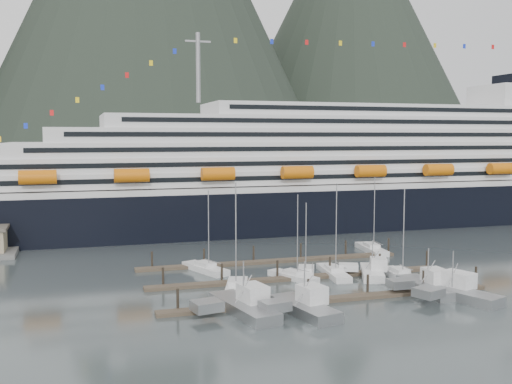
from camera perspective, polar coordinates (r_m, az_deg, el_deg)
ground at (r=94.58m, az=7.51°, el=-8.44°), size 1600.00×1600.00×0.00m
mountains at (r=692.65m, az=-9.54°, el=16.99°), size 870.00×440.00×420.00m
cruise_ship at (r=154.75m, az=9.25°, el=1.40°), size 210.00×30.40×50.30m
dock_near at (r=83.76m, az=7.26°, el=-10.03°), size 48.18×2.28×3.20m
dock_mid at (r=95.38m, az=4.02°, el=-8.10°), size 48.18×2.28×3.20m
dock_far at (r=107.31m, az=1.51°, el=-6.57°), size 48.18×2.28×3.20m
sailboat_a at (r=88.03m, az=-1.88°, el=-9.13°), size 5.91×10.39×16.43m
sailboat_b at (r=95.24m, az=3.55°, el=-8.05°), size 6.09×9.36×13.87m
sailboat_c at (r=97.57m, az=4.77°, el=-7.74°), size 6.10×9.68×12.43m
sailboat_d at (r=98.27m, az=7.39°, el=-7.66°), size 3.92×11.35×15.53m
sailboat_e at (r=100.67m, az=-4.85°, el=-7.32°), size 6.35×10.73×14.14m
sailboat_g at (r=119.36m, az=10.94°, el=-5.39°), size 4.07×11.51×15.15m
sailboat_h at (r=98.36m, az=13.52°, el=-7.74°), size 3.18×9.67×14.78m
trawler_a at (r=77.39m, az=-1.30°, el=-10.80°), size 10.21×13.91×7.40m
trawler_b at (r=77.30m, az=4.54°, el=-10.84°), size 9.23×11.93×7.42m
trawler_c at (r=88.76m, az=18.12°, el=-8.97°), size 11.38×14.51×7.23m
trawler_d at (r=90.80m, az=15.95°, el=-8.60°), size 8.75×11.84×7.02m
trawler_e at (r=98.51m, az=10.93°, el=-7.43°), size 8.75×10.37×6.40m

